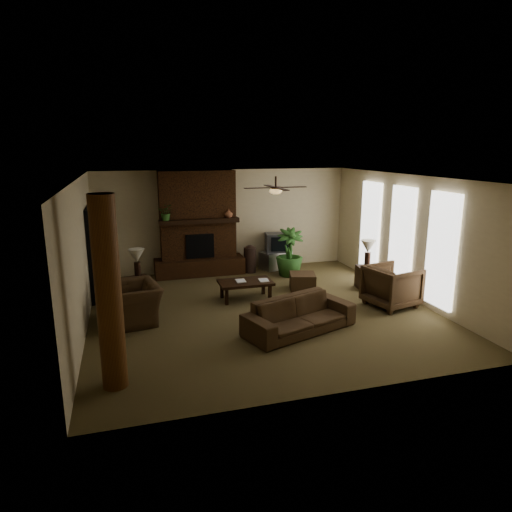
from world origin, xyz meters
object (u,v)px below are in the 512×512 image
object	(u,v)px
floor_plant	(289,263)
lamp_left	(137,258)
sofa	(300,310)
armchair_right	(392,284)
tv_stand	(276,260)
floor_vase	(250,257)
side_table_right	(368,277)
armchair_left	(131,297)
coffee_table	(246,284)
log_column	(109,295)
side_table_left	(139,289)
lamp_right	(368,248)
ottoman	(302,282)

from	to	relation	value
floor_plant	lamp_left	size ratio (longest dim) A/B	1.98
sofa	armchair_right	distance (m)	2.54
tv_stand	floor_vase	bearing A→B (deg)	172.72
lamp_left	side_table_right	distance (m)	5.52
armchair_left	side_table_right	distance (m)	5.65
floor_plant	coffee_table	bearing A→B (deg)	-136.30
sofa	floor_vase	xyz separation A→B (m)	(0.21, 4.25, 0.01)
floor_vase	floor_plant	distance (m)	1.12
log_column	armchair_right	world-z (taller)	log_column
tv_stand	coffee_table	bearing A→B (deg)	-141.66
floor_vase	side_table_left	world-z (taller)	floor_vase
floor_vase	floor_plant	size ratio (longest dim) A/B	0.60
coffee_table	lamp_left	world-z (taller)	lamp_left
floor_vase	tv_stand	bearing A→B (deg)	11.59
lamp_right	side_table_left	bearing A→B (deg)	174.28
armchair_left	floor_vase	xyz separation A→B (m)	(3.23, 2.87, -0.08)
floor_plant	side_table_right	distance (m)	2.17
armchair_right	lamp_left	world-z (taller)	lamp_left
armchair_right	side_table_left	world-z (taller)	armchair_right
sofa	side_table_left	bearing A→B (deg)	118.46
ottoman	lamp_right	size ratio (longest dim) A/B	0.92
armchair_left	armchair_right	xyz separation A→B (m)	(5.45, -0.65, -0.02)
sofa	lamp_right	world-z (taller)	lamp_right
armchair_left	sofa	bearing A→B (deg)	55.25
tv_stand	side_table_left	size ratio (longest dim) A/B	1.55
armchair_right	floor_vase	world-z (taller)	armchair_right
log_column	floor_vase	size ratio (longest dim) A/B	3.64
lamp_left	lamp_right	xyz separation A→B (m)	(5.42, -0.59, 0.00)
lamp_right	floor_vase	bearing A→B (deg)	137.16
armchair_right	side_table_right	xyz separation A→B (m)	(0.16, 1.28, -0.22)
side_table_right	lamp_right	size ratio (longest dim) A/B	0.85
sofa	tv_stand	bearing A→B (deg)	57.86
log_column	ottoman	bearing A→B (deg)	38.95
side_table_right	floor_vase	bearing A→B (deg)	136.91
lamp_right	armchair_right	bearing A→B (deg)	-96.07
side_table_left	log_column	bearing A→B (deg)	-97.26
coffee_table	lamp_left	bearing A→B (deg)	165.89
floor_plant	lamp_right	size ratio (longest dim) A/B	1.98
armchair_right	floor_vase	size ratio (longest dim) A/B	1.29
coffee_table	lamp_right	bearing A→B (deg)	0.00
sofa	floor_vase	world-z (taller)	sofa
side_table_left	lamp_right	world-z (taller)	lamp_right
sofa	floor_plant	xyz separation A→B (m)	(1.13, 3.62, -0.07)
armchair_left	armchair_right	distance (m)	5.49
side_table_right	lamp_right	xyz separation A→B (m)	(-0.02, 0.04, 0.73)
side_table_right	armchair_right	bearing A→B (deg)	-97.08
log_column	armchair_right	xyz separation A→B (m)	(5.75, 1.87, -0.90)
tv_stand	lamp_left	distance (m)	4.31
log_column	sofa	distance (m)	3.64
armchair_right	lamp_left	bearing A→B (deg)	57.18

